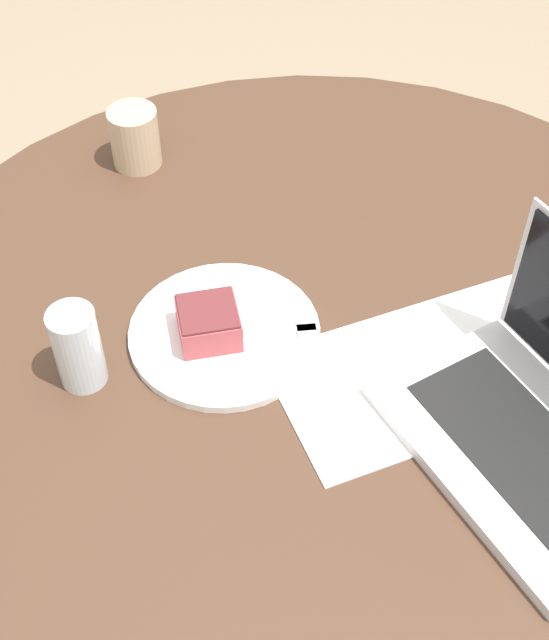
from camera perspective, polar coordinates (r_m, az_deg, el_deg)
The scene contains 9 objects.
ground_plane at distance 1.79m, azimuth 2.24°, elevation -16.44°, with size 12.00×12.00×0.00m, color gray.
dining_table at distance 1.28m, azimuth 3.01°, elevation -5.01°, with size 1.29×1.29×0.71m.
paper_document at distance 1.18m, azimuth 10.27°, elevation -3.08°, with size 0.47×0.40×0.00m.
plate at distance 1.19m, azimuth -3.22°, elevation -0.85°, with size 0.26×0.26×0.01m.
cake_slice at distance 1.17m, azimuth -4.24°, elevation -0.18°, with size 0.10×0.10×0.05m.
fork at distance 1.18m, azimuth -0.48°, elevation -0.74°, with size 0.17×0.06×0.00m.
coffee_glass at distance 1.46m, azimuth -8.93°, elevation 11.45°, with size 0.08×0.08×0.10m.
water_glass at distance 1.13m, azimuth -12.50°, elevation -1.73°, with size 0.06×0.06×0.12m.
laptop at distance 1.10m, azimuth 17.00°, elevation -6.52°, with size 0.40×0.41×0.23m.
Camera 1 is at (0.05, -0.77, 1.61)m, focal length 50.00 mm.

